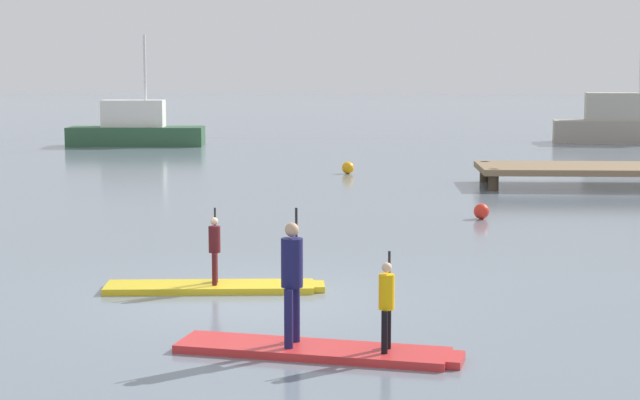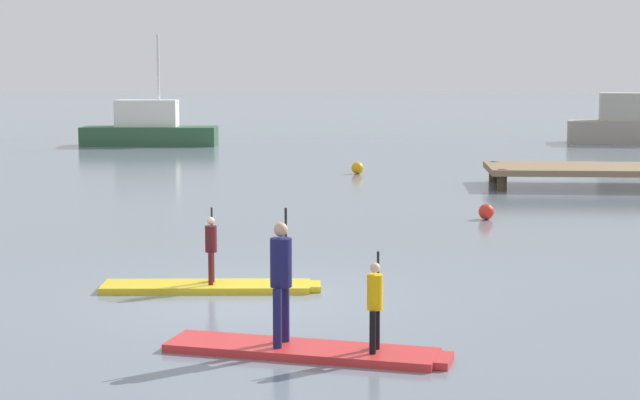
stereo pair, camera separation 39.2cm
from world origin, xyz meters
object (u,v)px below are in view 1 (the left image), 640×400
object	(u,v)px
paddler_child_solo	(215,247)
motor_boat_small_navy	(632,124)
paddler_adult	(292,275)
fishing_boat_green_midground	(136,129)
paddleboard_near	(215,287)
mooring_buoy_mid	(348,168)
paddleboard_far	(318,350)
mooring_buoy_near	(481,211)
paddler_child_front	(387,301)

from	to	relation	value
paddler_child_solo	motor_boat_small_navy	size ratio (longest dim) A/B	0.16
paddler_adult	fishing_boat_green_midground	world-z (taller)	fishing_boat_green_midground
paddler_adult	fishing_boat_green_midground	distance (m)	35.01
paddler_adult	motor_boat_small_navy	size ratio (longest dim) A/B	0.22
paddleboard_near	motor_boat_small_navy	xyz separation A→B (m)	(14.60, 32.75, 0.85)
mooring_buoy_mid	paddleboard_far	bearing A→B (deg)	-89.97
paddler_child_solo	paddler_adult	bearing A→B (deg)	-67.77
fishing_boat_green_midground	motor_boat_small_navy	bearing A→B (deg)	6.60
paddleboard_far	mooring_buoy_mid	size ratio (longest dim) A/B	8.99
paddleboard_far	mooring_buoy_mid	world-z (taller)	mooring_buoy_mid
paddler_adult	mooring_buoy_near	size ratio (longest dim) A/B	4.64
paddleboard_far	mooring_buoy_near	bearing A→B (deg)	74.46
paddleboard_near	paddler_child_front	bearing A→B (deg)	-55.47
paddleboard_near	mooring_buoy_mid	xyz separation A→B (m)	(1.79, 18.27, 0.15)
paddleboard_near	paddleboard_far	world-z (taller)	same
fishing_boat_green_midground	mooring_buoy_near	world-z (taller)	fishing_boat_green_midground
paddler_child_solo	paddler_adult	xyz separation A→B (m)	(1.47, -3.60, 0.28)
paddler_child_solo	mooring_buoy_near	size ratio (longest dim) A/B	3.30
paddleboard_near	fishing_boat_green_midground	xyz separation A→B (m)	(-7.86, 30.15, 0.68)
motor_boat_small_navy	paddleboard_far	bearing A→B (deg)	-109.37
paddler_adult	fishing_boat_green_midground	size ratio (longest dim) A/B	0.28
paddleboard_far	motor_boat_small_navy	xyz separation A→B (m)	(12.80, 36.41, 0.85)
paddler_child_solo	fishing_boat_green_midground	size ratio (longest dim) A/B	0.20
paddleboard_near	mooring_buoy_near	xyz separation A→B (m)	(5.05, 8.03, 0.13)
paddleboard_far	mooring_buoy_near	distance (m)	12.14
paddler_child_front	motor_boat_small_navy	size ratio (longest dim) A/B	0.16
mooring_buoy_near	paddler_adult	bearing A→B (deg)	-107.08
mooring_buoy_near	paddleboard_far	bearing A→B (deg)	-105.54
paddleboard_near	motor_boat_small_navy	bearing A→B (deg)	65.98
paddler_adult	mooring_buoy_mid	size ratio (longest dim) A/B	4.20
fishing_boat_green_midground	mooring_buoy_near	xyz separation A→B (m)	(12.91, -22.12, -0.55)
paddler_adult	paddler_child_front	world-z (taller)	paddler_adult
paddleboard_near	paddler_child_front	size ratio (longest dim) A/B	2.92
paddleboard_near	mooring_buoy_near	distance (m)	9.49
paddler_child_solo	fishing_boat_green_midground	distance (m)	31.15
motor_boat_small_navy	paddler_child_solo	bearing A→B (deg)	-114.02
paddler_adult	mooring_buoy_mid	world-z (taller)	paddler_adult
paddleboard_near	paddler_adult	size ratio (longest dim) A/B	2.08
mooring_buoy_near	mooring_buoy_mid	world-z (taller)	mooring_buoy_mid
paddleboard_far	mooring_buoy_near	world-z (taller)	mooring_buoy_near
paddler_child_solo	paddleboard_far	size ratio (longest dim) A/B	0.33
paddler_child_front	mooring_buoy_near	size ratio (longest dim) A/B	3.30
paddleboard_far	mooring_buoy_mid	bearing A→B (deg)	90.03
fishing_boat_green_midground	mooring_buoy_near	bearing A→B (deg)	-59.73
paddleboard_near	fishing_boat_green_midground	world-z (taller)	fishing_boat_green_midground
paddleboard_far	paddler_adult	distance (m)	0.98
paddler_child_front	motor_boat_small_navy	bearing A→B (deg)	71.88
paddler_child_solo	mooring_buoy_mid	bearing A→B (deg)	84.43
paddleboard_near	paddler_child_solo	xyz separation A→B (m)	(0.01, 0.01, 0.64)
paddler_child_solo	paddleboard_far	xyz separation A→B (m)	(1.79, -3.68, -0.64)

